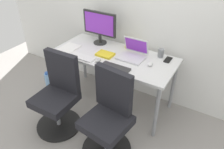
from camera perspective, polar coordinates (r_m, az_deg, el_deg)
ground_plane at (r=3.16m, az=0.47°, el=-6.91°), size 5.28×5.28×0.00m
back_wall at (r=2.88m, az=5.07°, el=18.29°), size 4.40×0.04×2.60m
desk at (r=2.77m, az=0.53°, el=3.76°), size 1.52×0.68×0.75m
office_chair_left at (r=2.65m, az=-13.66°, el=-5.47°), size 0.54×0.54×0.94m
office_chair_right at (r=2.31m, az=-0.84°, el=-11.16°), size 0.54×0.54×0.94m
water_bottle_on_floor at (r=3.43m, az=-16.11°, el=-1.74°), size 0.09×0.09×0.31m
desktop_monitor at (r=2.95m, az=-3.23°, el=12.52°), size 0.48×0.18×0.43m
open_laptop at (r=2.68m, az=5.41°, el=5.58°), size 0.31×0.29×0.22m
keyboard_by_monitor at (r=2.70m, az=-7.86°, el=4.49°), size 0.34×0.12×0.02m
keyboard_by_laptop at (r=2.47m, az=0.84°, el=1.83°), size 0.34×0.12×0.02m
mouse_by_monitor at (r=2.55m, az=9.78°, el=2.65°), size 0.06×0.10×0.03m
mouse_by_laptop at (r=2.60m, az=-3.63°, el=3.73°), size 0.06×0.10×0.03m
coffee_mug at (r=2.90m, az=4.13°, el=7.70°), size 0.08×0.08×0.09m
pen_cup at (r=2.73m, az=12.49°, el=5.41°), size 0.07×0.07×0.10m
phone_near_monitor at (r=2.71m, az=14.25°, el=3.71°), size 0.07×0.14×0.01m
notebook at (r=2.73m, az=-1.79°, el=5.21°), size 0.21×0.15×0.03m
paper_pile at (r=2.94m, az=-11.20°, el=6.61°), size 0.21×0.30×0.01m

